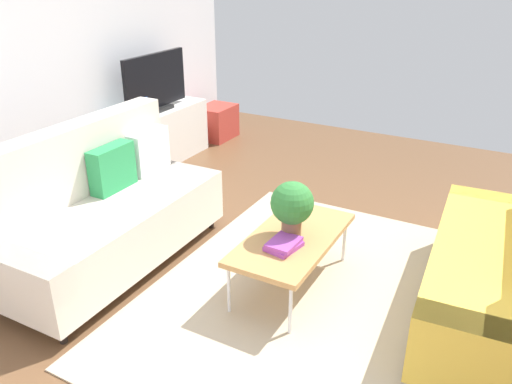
{
  "coord_description": "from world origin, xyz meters",
  "views": [
    {
      "loc": [
        -3.0,
        -1.31,
        2.23
      ],
      "look_at": [
        0.04,
        0.35,
        0.65
      ],
      "focal_mm": 36.0,
      "sensor_mm": 36.0,
      "label": 1
    }
  ],
  "objects_px": {
    "potted_plant": "(292,205)",
    "table_book_0": "(284,246)",
    "coffee_table": "(292,239)",
    "couch_beige": "(105,211)",
    "storage_trunk": "(217,122)",
    "vase_0": "(117,116)",
    "vase_1": "(128,111)",
    "bottle_0": "(145,106)",
    "tv": "(156,83)",
    "tv_console": "(159,137)",
    "bottle_1": "(152,106)"
  },
  "relations": [
    {
      "from": "storage_trunk",
      "to": "vase_0",
      "type": "xyz_separation_m",
      "value": [
        -1.68,
        0.15,
        0.49
      ]
    },
    {
      "from": "tv_console",
      "to": "vase_0",
      "type": "xyz_separation_m",
      "value": [
        -0.58,
        0.05,
        0.39
      ]
    },
    {
      "from": "bottle_0",
      "to": "storage_trunk",
      "type": "bearing_deg",
      "value": -2.59
    },
    {
      "from": "tv",
      "to": "bottle_1",
      "type": "distance_m",
      "value": 0.26
    },
    {
      "from": "couch_beige",
      "to": "table_book_0",
      "type": "height_order",
      "value": "couch_beige"
    },
    {
      "from": "couch_beige",
      "to": "storage_trunk",
      "type": "bearing_deg",
      "value": -163.61
    },
    {
      "from": "bottle_1",
      "to": "potted_plant",
      "type": "bearing_deg",
      "value": -120.9
    },
    {
      "from": "potted_plant",
      "to": "coffee_table",
      "type": "bearing_deg",
      "value": -81.6
    },
    {
      "from": "tv",
      "to": "vase_1",
      "type": "distance_m",
      "value": 0.48
    },
    {
      "from": "table_book_0",
      "to": "bottle_0",
      "type": "bearing_deg",
      "value": 58.2
    },
    {
      "from": "tv_console",
      "to": "vase_1",
      "type": "bearing_deg",
      "value": 173.16
    },
    {
      "from": "coffee_table",
      "to": "bottle_1",
      "type": "bearing_deg",
      "value": 59.2
    },
    {
      "from": "coffee_table",
      "to": "potted_plant",
      "type": "bearing_deg",
      "value": 98.4
    },
    {
      "from": "tv_console",
      "to": "bottle_0",
      "type": "height_order",
      "value": "bottle_0"
    },
    {
      "from": "couch_beige",
      "to": "vase_1",
      "type": "bearing_deg",
      "value": -145.24
    },
    {
      "from": "potted_plant",
      "to": "bottle_0",
      "type": "relative_size",
      "value": 2.01
    },
    {
      "from": "tv_console",
      "to": "table_book_0",
      "type": "xyz_separation_m",
      "value": [
        -1.74,
        -2.48,
        0.12
      ]
    },
    {
      "from": "couch_beige",
      "to": "bottle_1",
      "type": "relative_size",
      "value": 12.68
    },
    {
      "from": "coffee_table",
      "to": "vase_0",
      "type": "distance_m",
      "value": 2.71
    },
    {
      "from": "storage_trunk",
      "to": "bottle_1",
      "type": "relative_size",
      "value": 3.45
    },
    {
      "from": "couch_beige",
      "to": "vase_1",
      "type": "xyz_separation_m",
      "value": [
        1.52,
        1.09,
        0.28
      ]
    },
    {
      "from": "vase_1",
      "to": "bottle_0",
      "type": "bearing_deg",
      "value": -25.38
    },
    {
      "from": "couch_beige",
      "to": "storage_trunk",
      "type": "height_order",
      "value": "couch_beige"
    },
    {
      "from": "table_book_0",
      "to": "potted_plant",
      "type": "bearing_deg",
      "value": 9.0
    },
    {
      "from": "tv",
      "to": "potted_plant",
      "type": "height_order",
      "value": "tv"
    },
    {
      "from": "tv_console",
      "to": "vase_0",
      "type": "distance_m",
      "value": 0.7
    },
    {
      "from": "table_book_0",
      "to": "vase_0",
      "type": "relative_size",
      "value": 1.81
    },
    {
      "from": "bottle_0",
      "to": "couch_beige",
      "type": "bearing_deg",
      "value": -149.84
    },
    {
      "from": "coffee_table",
      "to": "vase_1",
      "type": "relative_size",
      "value": 6.48
    },
    {
      "from": "table_book_0",
      "to": "vase_1",
      "type": "distance_m",
      "value": 2.87
    },
    {
      "from": "tv_console",
      "to": "vase_1",
      "type": "xyz_separation_m",
      "value": [
        -0.42,
        0.05,
        0.4
      ]
    },
    {
      "from": "tv",
      "to": "potted_plant",
      "type": "distance_m",
      "value": 2.9
    },
    {
      "from": "couch_beige",
      "to": "bottle_1",
      "type": "height_order",
      "value": "couch_beige"
    },
    {
      "from": "vase_0",
      "to": "vase_1",
      "type": "relative_size",
      "value": 0.78
    },
    {
      "from": "tv_console",
      "to": "bottle_1",
      "type": "bearing_deg",
      "value": -161.02
    },
    {
      "from": "couch_beige",
      "to": "tv",
      "type": "distance_m",
      "value": 2.25
    },
    {
      "from": "couch_beige",
      "to": "potted_plant",
      "type": "relative_size",
      "value": 4.6
    },
    {
      "from": "storage_trunk",
      "to": "potted_plant",
      "type": "distance_m",
      "value": 3.58
    },
    {
      "from": "couch_beige",
      "to": "vase_1",
      "type": "relative_size",
      "value": 11.25
    },
    {
      "from": "vase_0",
      "to": "vase_1",
      "type": "bearing_deg",
      "value": 0.0
    },
    {
      "from": "vase_0",
      "to": "tv",
      "type": "bearing_deg",
      "value": -6.88
    },
    {
      "from": "coffee_table",
      "to": "tv",
      "type": "distance_m",
      "value": 2.95
    },
    {
      "from": "potted_plant",
      "to": "bottle_1",
      "type": "xyz_separation_m",
      "value": [
        1.44,
        2.41,
        0.05
      ]
    },
    {
      "from": "vase_0",
      "to": "couch_beige",
      "type": "bearing_deg",
      "value": -141.42
    },
    {
      "from": "coffee_table",
      "to": "potted_plant",
      "type": "distance_m",
      "value": 0.27
    },
    {
      "from": "potted_plant",
      "to": "table_book_0",
      "type": "relative_size",
      "value": 1.73
    },
    {
      "from": "couch_beige",
      "to": "table_book_0",
      "type": "relative_size",
      "value": 7.96
    },
    {
      "from": "tv_console",
      "to": "bottle_0",
      "type": "bearing_deg",
      "value": -170.01
    },
    {
      "from": "vase_0",
      "to": "storage_trunk",
      "type": "bearing_deg",
      "value": -5.1
    },
    {
      "from": "couch_beige",
      "to": "potted_plant",
      "type": "distance_m",
      "value": 1.48
    }
  ]
}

